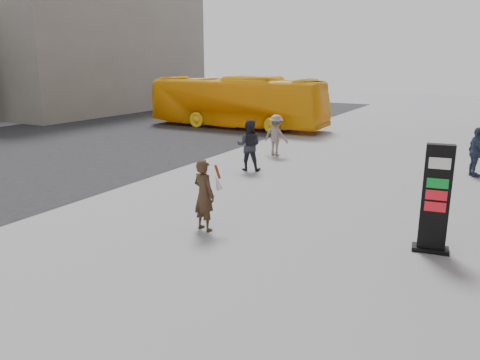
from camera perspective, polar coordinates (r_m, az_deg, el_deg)
The scene contains 9 objects.
ground at distance 10.48m, azimuth -3.84°, elevation -7.69°, with size 100.00×100.00×0.00m, color #9E9EA3.
road at distance 22.86m, azimuth -25.02°, elevation 3.18°, with size 16.00×60.00×0.01m, color black.
bg_building_far at distance 40.63m, azimuth -17.87°, elevation 15.30°, with size 10.00×18.00×10.00m, color gray.
info_pylon at distance 10.47m, azimuth 22.74°, elevation -2.17°, with size 0.78×0.46×2.30m.
woman at distance 11.01m, azimuth -4.38°, elevation -1.73°, with size 0.76×0.72×1.72m.
bus at distance 27.99m, azimuth -0.40°, elevation 9.48°, with size 2.53×10.83×3.02m, color yellow.
pedestrian_a at distance 17.01m, azimuth 1.09°, elevation 4.26°, with size 0.90×0.70×1.86m, color #24252D.
pedestrian_b at distance 19.79m, azimuth 4.41°, elevation 5.46°, with size 1.11×0.64×1.72m, color gray.
pedestrian_c at distance 18.03m, azimuth 26.83°, elevation 3.05°, with size 1.01×0.42×1.72m, color #2F3C56.
Camera 1 is at (5.29, -8.13, 3.95)m, focal length 35.00 mm.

